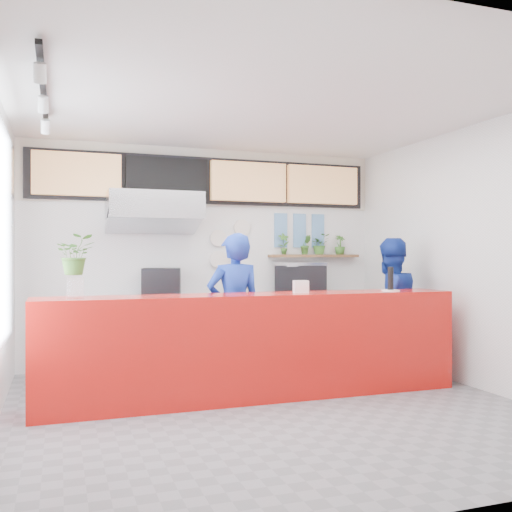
{
  "coord_description": "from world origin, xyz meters",
  "views": [
    {
      "loc": [
        -1.97,
        -5.28,
        1.51
      ],
      "look_at": [
        0.1,
        0.7,
        1.5
      ],
      "focal_mm": 40.0,
      "sensor_mm": 36.0,
      "label": 1
    }
  ],
  "objects": [
    {
      "name": "soffit",
      "position": [
        0.0,
        2.46,
        2.55
      ],
      "size": [
        4.8,
        0.04,
        0.65
      ],
      "primitive_type": "cube",
      "color": "black",
      "rests_on": "wall_back"
    },
    {
      "name": "hood_lip",
      "position": [
        -0.8,
        2.15,
        1.95
      ],
      "size": [
        1.2,
        0.69,
        0.31
      ],
      "primitive_type": "cube",
      "rotation": [
        -0.35,
        0.0,
        0.0
      ],
      "color": "#B2B5BA",
      "rests_on": "ceiling"
    },
    {
      "name": "menu_board_far_right",
      "position": [
        1.73,
        2.38,
        2.55
      ],
      "size": [
        1.1,
        0.1,
        0.55
      ],
      "primitive_type": "cube",
      "color": "tan",
      "rests_on": "wall_back"
    },
    {
      "name": "window_frame",
      "position": [
        -2.45,
        0.3,
        1.7
      ],
      "size": [
        0.03,
        2.3,
        2.0
      ],
      "primitive_type": "cube",
      "color": "#B2B5BA",
      "rests_on": "wall_left"
    },
    {
      "name": "panini_oven",
      "position": [
        -0.69,
        2.2,
        1.12
      ],
      "size": [
        0.58,
        0.58,
        0.44
      ],
      "primitive_type": "cube",
      "rotation": [
        0.0,
        0.0,
        -0.22
      ],
      "color": "black",
      "rests_on": "prep_bench"
    },
    {
      "name": "white_plate",
      "position": [
        1.59,
        0.33,
        1.11
      ],
      "size": [
        0.22,
        0.22,
        0.02
      ],
      "primitive_type": "cylinder",
      "rotation": [
        0.0,
        0.0,
        0.07
      ],
      "color": "white",
      "rests_on": "service_counter"
    },
    {
      "name": "dec_plate_c",
      "position": [
        0.15,
        2.47,
        1.45
      ],
      "size": [
        0.24,
        0.03,
        0.24
      ],
      "primitive_type": "cylinder",
      "rotation": [
        1.57,
        0.0,
        0.0
      ],
      "color": "silver",
      "rests_on": "wall_back"
    },
    {
      "name": "herb_shelf",
      "position": [
        1.6,
        2.4,
        1.5
      ],
      "size": [
        1.4,
        0.18,
        0.04
      ],
      "primitive_type": "cube",
      "color": "brown",
      "rests_on": "wall_back"
    },
    {
      "name": "photo_frame_e",
      "position": [
        1.4,
        2.48,
        1.75
      ],
      "size": [
        0.2,
        0.02,
        0.25
      ],
      "primitive_type": "cube",
      "color": "#598CBF",
      "rests_on": "wall_back"
    },
    {
      "name": "espresso_machine",
      "position": [
        1.3,
        2.2,
        1.13
      ],
      "size": [
        0.87,
        0.77,
        0.46
      ],
      "primitive_type": "cube",
      "rotation": [
        0.0,
        0.0,
        -0.43
      ],
      "color": "black",
      "rests_on": "right_bench"
    },
    {
      "name": "glass_vase",
      "position": [
        -1.82,
        0.4,
        1.2
      ],
      "size": [
        0.21,
        0.21,
        0.2
      ],
      "primitive_type": "cylinder",
      "rotation": [
        0.0,
        0.0,
        0.36
      ],
      "color": "white",
      "rests_on": "service_counter"
    },
    {
      "name": "wall_back",
      "position": [
        0.0,
        2.5,
        1.5
      ],
      "size": [
        5.0,
        0.0,
        5.0
      ],
      "primitive_type": "plane",
      "rotation": [
        1.57,
        0.0,
        0.0
      ],
      "color": "white",
      "rests_on": "ground"
    },
    {
      "name": "menu_board_far_left",
      "position": [
        -1.75,
        2.38,
        2.55
      ],
      "size": [
        1.1,
        0.1,
        0.55
      ],
      "primitive_type": "cube",
      "color": "tan",
      "rests_on": "wall_back"
    },
    {
      "name": "right_bench",
      "position": [
        1.5,
        2.2,
        0.45
      ],
      "size": [
        1.8,
        0.6,
        0.9
      ],
      "primitive_type": "cube",
      "color": "#B2B5BA",
      "rests_on": "ground"
    },
    {
      "name": "menu_board_mid_left",
      "position": [
        -0.59,
        2.38,
        2.55
      ],
      "size": [
        1.1,
        0.1,
        0.55
      ],
      "primitive_type": "cube",
      "color": "black",
      "rests_on": "wall_back"
    },
    {
      "name": "photo_frame_b",
      "position": [
        1.4,
        2.48,
        2.0
      ],
      "size": [
        0.2,
        0.02,
        0.25
      ],
      "primitive_type": "cube",
      "color": "#598CBF",
      "rests_on": "wall_back"
    },
    {
      "name": "dec_plate_d",
      "position": [
        0.5,
        2.47,
        1.9
      ],
      "size": [
        0.24,
        0.03,
        0.24
      ],
      "primitive_type": "cylinder",
      "rotation": [
        1.57,
        0.0,
        0.0
      ],
      "color": "silver",
      "rests_on": "wall_back"
    },
    {
      "name": "menu_board_mid_right",
      "position": [
        0.57,
        2.38,
        2.55
      ],
      "size": [
        1.1,
        0.1,
        0.55
      ],
      "primitive_type": "cube",
      "color": "tan",
      "rests_on": "wall_back"
    },
    {
      "name": "ceiling",
      "position": [
        0.0,
        0.0,
        3.0
      ],
      "size": [
        5.0,
        5.0,
        0.0
      ],
      "primitive_type": "plane",
      "rotation": [
        3.14,
        0.0,
        0.0
      ],
      "color": "silver"
    },
    {
      "name": "prep_bench",
      "position": [
        -0.8,
        2.2,
        0.45
      ],
      "size": [
        1.8,
        0.6,
        0.9
      ],
      "primitive_type": "cube",
      "color": "#B2B5BA",
      "rests_on": "ground"
    },
    {
      "name": "cream_band",
      "position": [
        0.0,
        2.49,
        2.6
      ],
      "size": [
        5.0,
        0.02,
        0.8
      ],
      "primitive_type": "cube",
      "color": "beige",
      "rests_on": "wall_back"
    },
    {
      "name": "pepper_mill",
      "position": [
        1.59,
        0.33,
        1.25
      ],
      "size": [
        0.09,
        0.09,
        0.26
      ],
      "primitive_type": "cylinder",
      "rotation": [
        0.0,
        0.0,
        -0.38
      ],
      "color": "black",
      "rests_on": "white_plate"
    },
    {
      "name": "herb_c",
      "position": [
        1.69,
        2.4,
        1.67
      ],
      "size": [
        0.29,
        0.25,
        0.31
      ],
      "primitive_type": "imported",
      "rotation": [
        0.0,
        0.0,
        0.03
      ],
      "color": "#3A6F26",
      "rests_on": "herb_shelf"
    },
    {
      "name": "service_counter",
      "position": [
        0.0,
        0.4,
        0.55
      ],
      "size": [
        4.5,
        0.6,
        1.1
      ],
      "primitive_type": "cube",
      "color": "red",
      "rests_on": "ground"
    },
    {
      "name": "window_pane",
      "position": [
        -2.47,
        0.3,
        1.7
      ],
      "size": [
        0.04,
        2.2,
        1.9
      ],
      "primitive_type": "cube",
      "color": "silver",
      "rests_on": "wall_left"
    },
    {
      "name": "staff_right",
      "position": [
        1.95,
        0.92,
        0.86
      ],
      "size": [
        0.89,
        0.72,
        1.72
      ],
      "primitive_type": "imported",
      "rotation": [
        0.0,
        0.0,
        3.23
      ],
      "color": "#163199",
      "rests_on": "ground"
    },
    {
      "name": "espresso_tray",
      "position": [
        1.3,
        2.2,
        1.38
      ],
      "size": [
        0.64,
        0.45,
        0.06
      ],
      "primitive_type": "cube",
      "rotation": [
        0.0,
        0.0,
        0.02
      ],
      "color": "silver",
      "rests_on": "espresso_machine"
    },
    {
      "name": "herb_a",
      "position": [
        1.11,
        2.4,
        1.68
      ],
      "size": [
        0.17,
        0.12,
        0.32
      ],
      "primitive_type": "imported",
      "rotation": [
        0.0,
        0.0,
        -0.02
      ],
      "color": "#3A6F26",
      "rests_on": "herb_shelf"
    },
    {
      "name": "photo_frame_d",
      "position": [
        1.1,
        2.48,
        1.75
      ],
      "size": [
        0.2,
        0.02,
        0.25
      ],
      "primitive_type": "cube",
      "color": "#598CBF",
      "rests_on": "wall_back"
    },
    {
      "name": "wall_right",
      "position": [
        2.5,
        0.0,
        1.5
      ],
      "size": [
        0.0,
        5.0,
        5.0
      ],
      "primitive_type": "plane",
      "rotation": [
        1.57,
        0.0,
        -1.57
      ],
      "color": "white",
      "rests_on": "ground"
    },
    {
      "name": "dec_plate_a",
      "position": [
        0.15,
        2.47,
        1.75
      ],
      "size": [
        0.24,
        0.03,
        0.24
      ],
      "primitive_type": "cylinder",
      "rotation": [
        1.57,
        0.0,
        0.0
      ],
      "color": "silver",
      "rests_on": "wall_back"
    },
    {
      "name": "track_rail",
      "position": [
        -2.1,
        0.0,
        2.94
      ],
      "size": [
        0.05,
        2.4,
        0.04
      ],
      "primitive_type": "cube",
      "color": "black",
      "rests_on": "ceiling"
    },
    {
      "name": "photo_frame_a",
      "position": [
        1.1,
        2.48,
        2.0
      ],
      "size": [
        0.2,
        0.02,
        0.25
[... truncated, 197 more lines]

